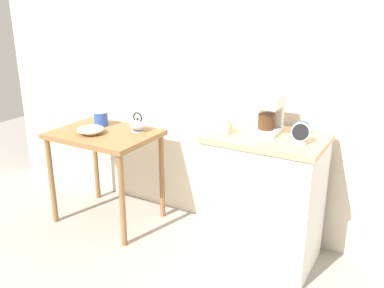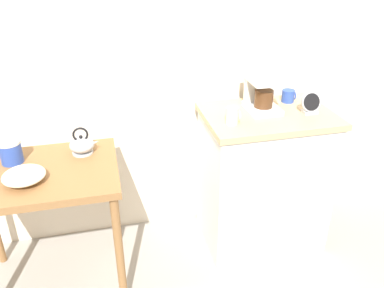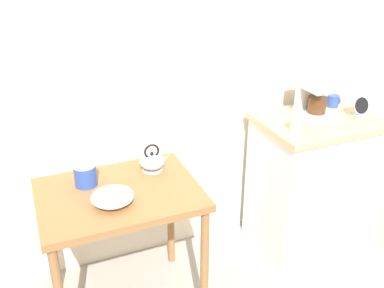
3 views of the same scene
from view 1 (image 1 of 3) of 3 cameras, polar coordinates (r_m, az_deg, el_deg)
The scene contains 11 objects.
ground_plane at distance 3.39m, azimuth -2.30°, elevation -12.15°, with size 8.00×8.00×0.00m, color gray.
back_wall at distance 3.25m, azimuth 3.07°, elevation 12.72°, with size 4.40×0.10×2.80m, color beige.
wooden_table at distance 3.42m, azimuth -11.67°, elevation -0.08°, with size 0.80×0.60×0.77m.
kitchen_counter at distance 2.95m, azimuth 9.63°, elevation -7.26°, with size 0.76×0.54×0.92m.
bowl_stoneware at distance 3.34m, azimuth -13.54°, elevation 1.91°, with size 0.21×0.21×0.06m.
teakettle at distance 3.34m, azimuth -7.31°, elevation 2.53°, with size 0.16×0.13×0.16m.
canister_enamel at distance 3.55m, azimuth -12.21°, elevation 3.45°, with size 0.12×0.12×0.13m.
coffee_maker at distance 2.81m, azimuth 10.30°, elevation 4.37°, with size 0.18×0.22×0.26m.
mug_small_cream at distance 2.78m, azimuth 4.54°, elevation 2.44°, with size 0.08×0.07×0.10m.
mug_blue at distance 2.85m, azimuth 14.74°, elevation 2.10°, with size 0.08×0.08×0.08m.
table_clock at distance 2.65m, azimuth 14.44°, elevation 1.27°, with size 0.12×0.06×0.13m.
Camera 1 is at (1.56, -2.45, 1.75)m, focal length 39.44 mm.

